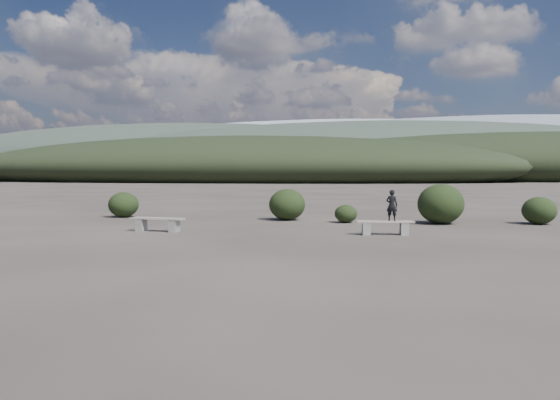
# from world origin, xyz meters

# --- Properties ---
(ground) EXTENTS (1200.00, 1200.00, 0.00)m
(ground) POSITION_xyz_m (0.00, 0.00, 0.00)
(ground) COLOR #2F2924
(ground) RESTS_ON ground
(bench_left) EXTENTS (1.83, 0.59, 0.45)m
(bench_left) POSITION_xyz_m (-4.29, 4.35, 0.27)
(bench_left) COLOR slate
(bench_left) RESTS_ON ground
(bench_right) EXTENTS (1.76, 0.58, 0.43)m
(bench_right) POSITION_xyz_m (2.91, 4.66, 0.26)
(bench_right) COLOR slate
(bench_right) RESTS_ON ground
(seated_person) EXTENTS (0.39, 0.30, 0.95)m
(seated_person) POSITION_xyz_m (3.10, 4.69, 0.91)
(seated_person) COLOR black
(seated_person) RESTS_ON bench_right
(shrub_b) EXTENTS (1.45, 1.45, 1.24)m
(shrub_b) POSITION_xyz_m (-0.85, 9.17, 0.62)
(shrub_b) COLOR black
(shrub_b) RESTS_ON ground
(shrub_c) EXTENTS (0.85, 0.85, 0.68)m
(shrub_c) POSITION_xyz_m (1.52, 8.46, 0.34)
(shrub_c) COLOR black
(shrub_c) RESTS_ON ground
(shrub_d) EXTENTS (1.69, 1.69, 1.48)m
(shrub_d) POSITION_xyz_m (4.99, 8.62, 0.74)
(shrub_d) COLOR black
(shrub_d) RESTS_ON ground
(shrub_e) EXTENTS (1.21, 1.21, 1.01)m
(shrub_e) POSITION_xyz_m (8.52, 9.06, 0.50)
(shrub_e) COLOR black
(shrub_e) RESTS_ON ground
(shrub_f) EXTENTS (1.26, 1.26, 1.06)m
(shrub_f) POSITION_xyz_m (-7.88, 9.32, 0.53)
(shrub_f) COLOR black
(shrub_f) RESTS_ON ground
(mountain_ridges) EXTENTS (500.00, 400.00, 56.00)m
(mountain_ridges) POSITION_xyz_m (-7.48, 339.06, 10.84)
(mountain_ridges) COLOR black
(mountain_ridges) RESTS_ON ground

